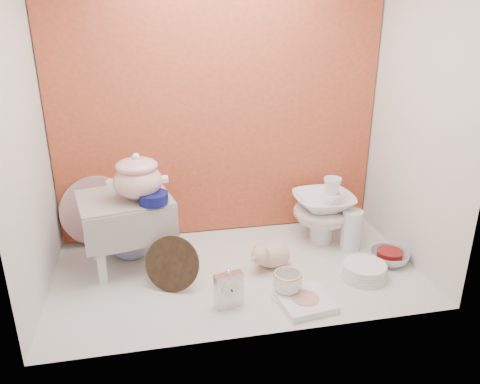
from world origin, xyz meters
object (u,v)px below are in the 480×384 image
Objects in this scene: floral_platter at (97,211)px; porcelain_tower at (323,210)px; blue_white_vase at (130,233)px; soup_tureen at (137,176)px; crystal_bowl at (389,257)px; gold_rim_teacup at (287,283)px; step_stool at (127,231)px; plush_pig at (273,255)px; dinner_plate_stack at (364,270)px; mantel_clock at (229,288)px.

porcelain_tower is (1.22, -0.20, -0.01)m from floral_platter.
porcelain_tower is (1.05, -0.04, 0.06)m from blue_white_vase.
soup_tureen is 1.34m from crystal_bowl.
gold_rim_teacup is 0.63m from crystal_bowl.
soup_tureen is at bearing -52.42° from floral_platter.
step_stool is 1.10× the size of floral_platter.
plush_pig reaches higher than dinner_plate_stack.
dinner_plate_stack is at bearing -30.69° from plush_pig.
mantel_clock reaches higher than gold_rim_teacup.
porcelain_tower is at bearing -8.47° from step_stool.
plush_pig is at bearing 155.96° from dinner_plate_stack.
soup_tureen is at bearing 161.87° from plush_pig.
crystal_bowl is (0.60, 0.18, -0.03)m from gold_rim_teacup.
gold_rim_teacup is at bearing -31.33° from soup_tureen.
blue_white_vase is (0.17, -0.17, -0.07)m from floral_platter.
soup_tureen is 0.68m from mantel_clock.
dinner_plate_stack is at bearing -25.79° from floral_platter.
gold_rim_teacup is 0.60× the size of dinner_plate_stack.
floral_platter is 0.25m from blue_white_vase.
soup_tureen is at bearing 118.32° from mantel_clock.
soup_tureen is 2.01× the size of gold_rim_teacup.
mantel_clock is at bearing -52.61° from blue_white_vase.
gold_rim_teacup is at bearing -125.40° from porcelain_tower.
blue_white_vase is (0.01, 0.10, -0.06)m from step_stool.
plush_pig is (0.87, -0.44, -0.13)m from floral_platter.
floral_platter is 1.97× the size of crystal_bowl.
crystal_bowl is (1.48, -0.52, -0.17)m from floral_platter.
blue_white_vase reaches higher than plush_pig.
soup_tureen is 1.04m from porcelain_tower.
dinner_plate_stack is 1.13× the size of crystal_bowl.
gold_rim_teacup reaches higher than crystal_bowl.
floral_platter is 1.54× the size of blue_white_vase.
porcelain_tower is (0.35, 0.23, 0.12)m from plush_pig.
step_stool is 0.64m from mantel_clock.
step_stool is 0.31m from floral_platter.
gold_rim_teacup is at bearing -169.92° from dinner_plate_stack.
plush_pig is at bearing 172.49° from crystal_bowl.
plush_pig is 0.45m from dinner_plate_stack.
step_stool is at bearing 148.77° from gold_rim_teacup.
step_stool is 1.15× the size of porcelain_tower.
step_stool is 0.11m from blue_white_vase.
soup_tureen is at bearing 170.44° from crystal_bowl.
soup_tureen reaches higher than gold_rim_teacup.
floral_platter is at bearing 154.21° from dinner_plate_stack.
porcelain_tower reaches higher than mantel_clock.
floral_platter is (-0.24, 0.31, -0.29)m from soup_tureen.
mantel_clock reaches higher than plush_pig.
floral_platter is at bearing 135.22° from blue_white_vase.
soup_tureen is at bearing -42.12° from step_stool.
step_stool is 2.16× the size of crystal_bowl.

